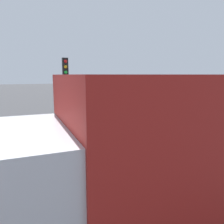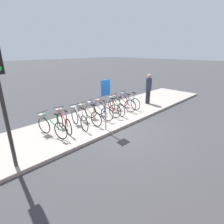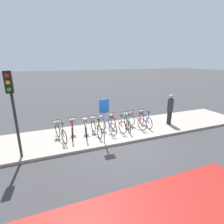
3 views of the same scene
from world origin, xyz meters
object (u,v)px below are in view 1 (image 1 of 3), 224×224
parked_bicycle_7 (157,111)px  parked_bicycle_4 (132,113)px  parked_bicycle_1 (103,115)px  parked_bicycle_2 (115,115)px  parked_bicycle_8 (165,111)px  pedestrian (189,102)px  parked_bicycle_6 (150,112)px  truck (154,147)px  sign_post (134,99)px  parked_bicycle_0 (93,116)px  traffic_light (65,80)px  parked_bicycle_3 (123,114)px  parked_bicycle_5 (140,112)px

parked_bicycle_7 → parked_bicycle_4: bearing=-178.0°
parked_bicycle_1 → parked_bicycle_2: size_ratio=1.00×
parked_bicycle_8 → pedestrian: size_ratio=0.88×
parked_bicycle_6 → truck: truck is taller
parked_bicycle_4 → parked_bicycle_8: same height
parked_bicycle_1 → parked_bicycle_4: (1.75, -0.05, 0.00)m
truck → sign_post: (3.28, 6.87, -0.04)m
parked_bicycle_4 → pedestrian: pedestrian is taller
parked_bicycle_6 → parked_bicycle_1: bearing=178.2°
parked_bicycle_0 → parked_bicycle_7: (4.08, 0.11, 0.00)m
traffic_light → sign_post: size_ratio=1.62×
parked_bicycle_0 → parked_bicycle_3: same height
parked_bicycle_0 → parked_bicycle_5: 2.92m
parked_bicycle_0 → parked_bicycle_3: (1.74, -0.03, 0.00)m
sign_post → parked_bicycle_0: bearing=149.2°
parked_bicycle_8 → traffic_light: (-6.29, -1.28, 1.96)m
parked_bicycle_5 → traffic_light: 5.07m
parked_bicycle_5 → sign_post: 1.87m
parked_bicycle_2 → parked_bicycle_4: 1.13m
parked_bicycle_4 → parked_bicycle_2: bearing=-174.4°
parked_bicycle_2 → sign_post: bearing=-59.1°
parked_bicycle_5 → parked_bicycle_7: bearing=1.0°
parked_bicycle_1 → parked_bicycle_6: same height
parked_bicycle_5 → parked_bicycle_6: 0.62m
parked_bicycle_3 → sign_post: (0.11, -1.07, 0.97)m
parked_bicycle_2 → parked_bicycle_8: bearing=3.1°
parked_bicycle_7 → sign_post: sign_post is taller
parked_bicycle_3 → parked_bicycle_7: 2.35m
parked_bicycle_1 → parked_bicycle_5: same height
parked_bicycle_3 → parked_bicycle_7: size_ratio=1.03×
pedestrian → traffic_light: traffic_light is taller
parked_bicycle_2 → parked_bicycle_6: bearing=1.5°
parked_bicycle_2 → traffic_light: size_ratio=0.47×
parked_bicycle_6 → truck: 9.44m
parked_bicycle_0 → parked_bicycle_5: size_ratio=1.01×
parked_bicycle_1 → parked_bicycle_4: same height
parked_bicycle_6 → parked_bicycle_8: same height
parked_bicycle_1 → sign_post: bearing=-43.7°
sign_post → truck: bearing=-115.5°
parked_bicycle_2 → parked_bicycle_6: (2.31, 0.06, 0.00)m
truck → parked_bicycle_6: bearing=58.1°
pedestrian → parked_bicycle_3: bearing=178.1°
parked_bicycle_2 → parked_bicycle_7: size_ratio=1.02×
parked_bicycle_0 → traffic_light: (-1.59, -1.15, 1.96)m
parked_bicycle_7 → parked_bicycle_5: bearing=-179.0°
truck → parked_bicycle_5: bearing=61.6°
parked_bicycle_0 → pedestrian: 6.23m
parked_bicycle_5 → traffic_light: (-4.51, -1.24, 1.96)m
parked_bicycle_0 → parked_bicycle_7: bearing=1.6°
parked_bicycle_4 → parked_bicycle_5: size_ratio=0.99×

